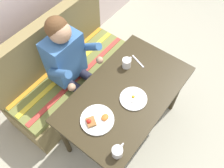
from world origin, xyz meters
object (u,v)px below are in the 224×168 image
coffee_mug_second (117,152)px  fork (138,61)px  table (126,97)px  couch (68,76)px  plate_eggs (133,99)px  plate_breakfast (97,120)px  coffee_mug (127,63)px  person (71,62)px

coffee_mug_second → fork: 0.88m
table → fork: 0.37m
couch → plate_eggs: couch is taller
couch → plate_breakfast: couch is taller
table → coffee_mug: size_ratio=10.17×
table → couch: couch is taller
couch → coffee_mug: 0.78m
coffee_mug_second → couch: bearing=65.6°
couch → plate_breakfast: size_ratio=5.40×
couch → fork: bearing=-62.4°
plate_breakfast → coffee_mug: coffee_mug is taller
coffee_mug → table: bearing=-145.1°
plate_breakfast → person: bearing=61.9°
plate_eggs → fork: plate_eggs is taller
couch → plate_breakfast: 0.91m
plate_breakfast → coffee_mug_second: 0.31m
plate_eggs → fork: 0.41m
person → coffee_mug: person is taller
person → coffee_mug: (0.29, -0.43, 0.04)m
plate_eggs → coffee_mug: 0.36m
couch → plate_eggs: bearing=-91.2°
plate_breakfast → plate_eggs: size_ratio=1.17×
person → coffee_mug: size_ratio=10.27×
couch → coffee_mug: size_ratio=12.20×
coffee_mug_second → plate_breakfast: bearing=68.7°
table → person: 0.60m
coffee_mug → coffee_mug_second: coffee_mug is taller
plate_eggs → fork: (0.36, 0.20, -0.01)m
fork → couch: bearing=136.7°
person → plate_breakfast: (-0.30, -0.56, 0.00)m
coffee_mug_second → fork: coffee_mug_second is taller
person → plate_breakfast: person is taller
plate_eggs → fork: bearing=28.6°
fork → plate_eggs: bearing=-132.3°
coffee_mug → fork: coffee_mug is taller
person → plate_breakfast: size_ratio=4.54×
couch → plate_breakfast: bearing=-115.6°
coffee_mug → coffee_mug_second: 0.81m
person → plate_eggs: size_ratio=5.31×
plate_breakfast → plate_eggs: bearing=-19.1°
coffee_mug_second → fork: size_ratio=0.69×
table → coffee_mug: bearing=34.9°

